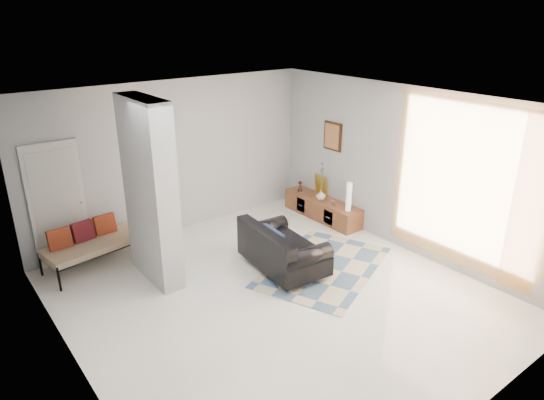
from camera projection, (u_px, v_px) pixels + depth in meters
floor at (276, 296)px, 7.09m from camera, size 6.00×6.00×0.00m
ceiling at (276, 105)px, 6.07m from camera, size 6.00×6.00×0.00m
wall_back at (174, 158)px, 8.79m from camera, size 6.00×0.00×6.00m
wall_front at (481, 308)px, 4.37m from camera, size 6.00×0.00×6.00m
wall_left at (67, 269)px, 5.01m from camera, size 0.00×6.00×6.00m
wall_right at (404, 170)px, 8.14m from camera, size 0.00×6.00×6.00m
partition_column at (150, 192)px, 7.13m from camera, size 0.35×1.20×2.80m
hallway_door at (57, 205)px, 7.70m from camera, size 0.85×0.06×2.04m
curtain at (464, 186)px, 7.23m from camera, size 0.00×2.55×2.55m
wall_art at (333, 136)px, 9.29m from camera, size 0.04×0.45×0.55m
media_console at (322, 208)px, 9.70m from camera, size 0.45×1.81×0.80m
loveseat at (280, 250)px, 7.69m from camera, size 1.00×1.57×0.76m
daybed at (95, 241)px, 7.83m from camera, size 1.74×0.94×0.77m
area_rug at (323, 267)px, 7.89m from camera, size 2.76×2.35×0.01m
cylinder_lamp at (349, 197)px, 8.99m from camera, size 0.10×0.10×0.55m
bronze_figurine at (300, 186)px, 10.03m from camera, size 0.12×0.12×0.21m
vase at (321, 195)px, 9.57m from camera, size 0.20×0.20×0.19m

